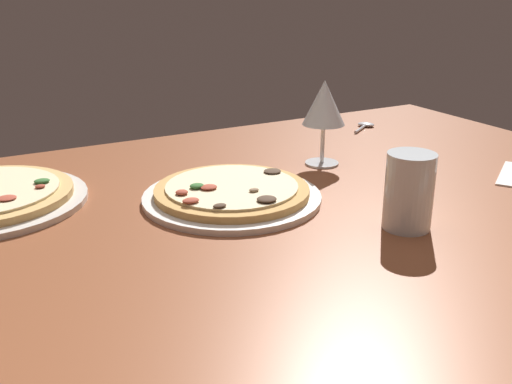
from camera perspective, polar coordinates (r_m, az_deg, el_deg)
dining_table at (r=90.51cm, az=2.49°, el=-3.92°), size 150.00×110.00×4.00cm
pizza_main at (r=97.29cm, az=-2.32°, el=-0.13°), size 29.10×29.10×3.33cm
wine_glass_far at (r=113.90cm, az=6.49°, el=8.18°), size 8.06×8.06×16.27cm
water_glass at (r=88.24cm, az=14.32°, el=-0.33°), size 7.00×7.00×11.23cm
spoon at (r=146.54cm, az=10.31°, el=6.25°), size 9.04×7.20×1.00cm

